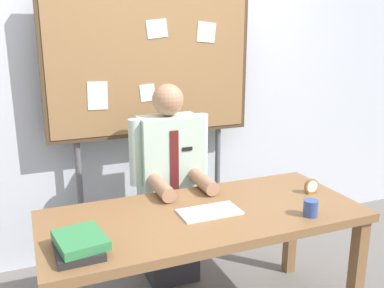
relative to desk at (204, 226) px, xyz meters
The scene contains 8 objects.
back_wall 1.33m from the desk, 90.00° to the left, with size 6.40×0.08×2.70m, color silver.
desk is the anchor object (origin of this frame).
person 0.58m from the desk, 90.00° to the left, with size 0.55×0.56×1.39m.
bulletin_board 1.24m from the desk, 90.00° to the left, with size 1.51×0.09×2.01m.
book_stack 0.74m from the desk, 165.48° to the right, with size 0.24×0.28×0.08m.
open_notebook 0.10m from the desk, 40.06° to the right, with size 0.34×0.18×0.01m, color white.
desk_clock 0.74m from the desk, ahead, with size 0.09×0.04×0.09m.
coffee_mug 0.60m from the desk, 27.00° to the right, with size 0.08×0.08×0.09m, color #334C8C.
Camera 1 is at (-0.89, -1.98, 1.72)m, focal length 39.44 mm.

